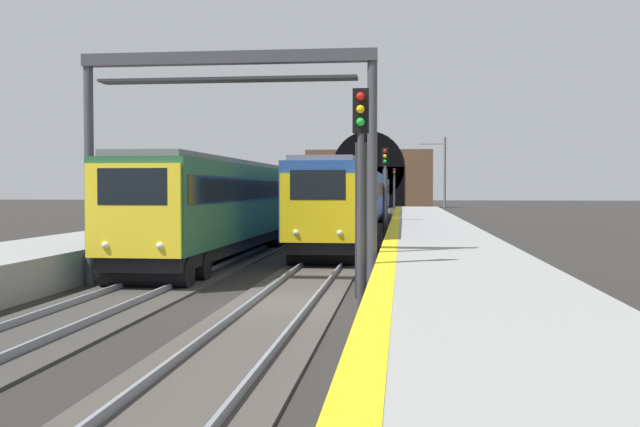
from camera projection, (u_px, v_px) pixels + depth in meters
ground_plane at (285, 305)px, 18.06m from camera, size 320.00×320.00×0.00m
platform_right at (462, 286)px, 17.56m from camera, size 112.00×4.13×1.05m
platform_right_edge_strip at (386, 263)px, 17.75m from camera, size 112.00×0.50×0.01m
track_main_line at (285, 303)px, 18.06m from camera, size 160.00×2.70×0.21m
track_adjacent_line at (118, 300)px, 18.54m from camera, size 160.00×3.06×0.21m
train_main_approaching at (363, 196)px, 53.74m from camera, size 57.69×2.84×4.94m
train_adjacent_platform at (264, 200)px, 38.15m from camera, size 37.00×3.06×3.95m
railway_signal_near at (361, 176)px, 17.41m from camera, size 0.39×0.38×5.22m
railway_signal_mid at (385, 183)px, 41.96m from camera, size 0.39×0.38×5.20m
railway_signal_far at (394, 186)px, 91.08m from camera, size 0.39×0.38×5.37m
overhead_signal_gantry at (227, 109)px, 21.03m from camera, size 0.70×8.59×6.77m
tunnel_portal at (369, 178)px, 109.76m from camera, size 2.30×18.98×11.37m
catenary_mast_near at (444, 177)px, 67.59m from camera, size 0.22×2.50×7.57m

